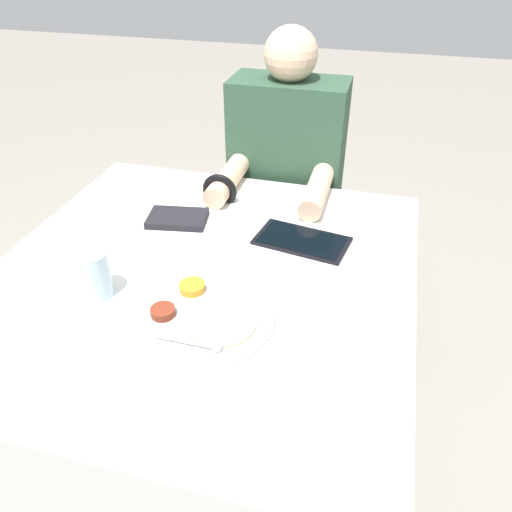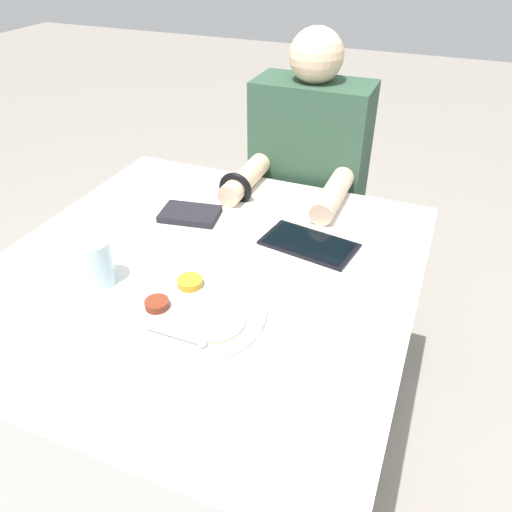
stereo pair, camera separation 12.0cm
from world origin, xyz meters
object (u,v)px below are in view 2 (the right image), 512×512
red_notebook (190,214)px  tablet_device (309,244)px  drinking_glass (96,263)px  thali_tray (192,310)px  person_diner (305,212)px

red_notebook → tablet_device: red_notebook is taller
tablet_device → drinking_glass: (-0.42, -0.35, 0.05)m
thali_tray → red_notebook: size_ratio=1.84×
red_notebook → person_diner: bearing=63.8°
person_diner → red_notebook: bearing=-116.2°
tablet_device → drinking_glass: size_ratio=2.32×
thali_tray → red_notebook: 0.43m
tablet_device → thali_tray: bearing=-113.8°
red_notebook → drinking_glass: drinking_glass is taller
thali_tray → tablet_device: thali_tray is taller
thali_tray → drinking_glass: (-0.26, 0.02, 0.05)m
red_notebook → thali_tray: bearing=-60.9°
red_notebook → drinking_glass: size_ratio=1.59×
tablet_device → person_diner: size_ratio=0.22×
thali_tray → red_notebook: thali_tray is taller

